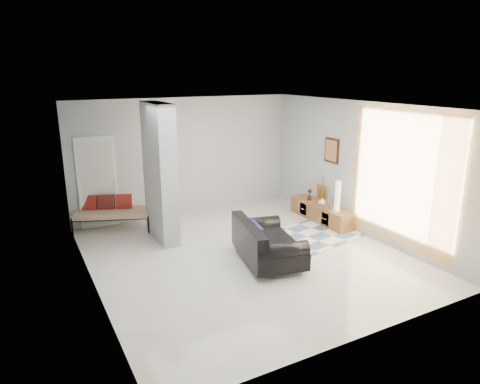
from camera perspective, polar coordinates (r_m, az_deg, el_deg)
floor at (r=8.22m, az=0.77°, el=-8.45°), size 6.00×6.00×0.00m
ceiling at (r=7.52m, az=0.85°, el=11.40°), size 6.00×6.00×0.00m
wall_back at (r=10.41m, az=-7.25°, el=4.72°), size 6.00×0.00×6.00m
wall_front at (r=5.46m, az=16.36°, el=-6.09°), size 6.00×0.00×6.00m
wall_left at (r=6.90m, az=-19.59°, el=-1.78°), size 0.00×6.00×6.00m
wall_right at (r=9.37m, az=15.71°, el=3.01°), size 0.00×6.00×6.00m
partition_column at (r=8.77m, az=-10.63°, el=2.49°), size 0.35×1.20×2.80m
hallway_door at (r=9.92m, az=-18.46°, el=1.22°), size 0.85×0.06×2.04m
curtain at (r=8.53m, az=20.65°, el=1.71°), size 0.00×2.55×2.55m
wall_art at (r=9.95m, az=12.12°, el=5.45°), size 0.04×0.45×0.55m
media_console at (r=10.18m, az=10.79°, el=-2.65°), size 0.45×1.84×0.80m
loveseat at (r=7.86m, az=3.34°, el=-6.85°), size 1.27×1.79×0.76m
daybed at (r=9.81m, az=-16.76°, el=-2.44°), size 1.75×1.23×0.77m
area_rug at (r=9.19m, az=8.97°, el=-5.93°), size 2.45×1.86×0.01m
cylinder_lamp at (r=9.61m, az=12.88°, el=-0.53°), size 0.12×0.12×0.68m
bronze_figurine at (r=10.36m, az=9.26°, el=-0.35°), size 0.14×0.14×0.27m
vase at (r=10.01m, az=10.89°, el=-1.23°), size 0.19×0.19×0.19m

